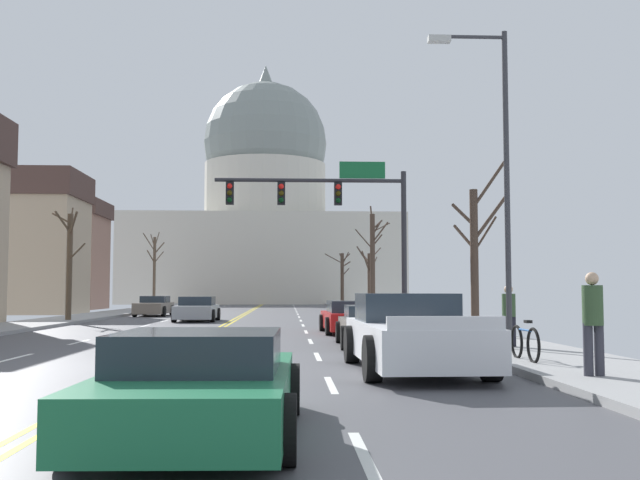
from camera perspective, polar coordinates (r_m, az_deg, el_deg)
ground at (r=15.85m, az=-12.81°, el=-9.41°), size 20.00×180.00×0.20m
signal_gantry at (r=30.25m, az=1.23°, el=2.60°), size 7.91×0.41×6.76m
street_lamp_right at (r=18.78m, az=13.56°, el=6.05°), size 2.00×0.24×7.90m
capitol_building at (r=92.79m, az=-4.29°, el=1.93°), size 33.15×19.38×30.36m
sedan_near_00 at (r=27.06m, az=2.37°, el=-6.04°), size 2.16×4.59×1.18m
sedan_near_01 at (r=20.75m, az=4.25°, el=-6.71°), size 2.10×4.33×1.14m
pickup_truck_near_02 at (r=14.60m, az=7.14°, el=-7.34°), size 2.39×5.68×1.50m
sedan_near_03 at (r=8.10m, az=-9.32°, el=-11.18°), size 2.20×4.39×1.12m
sedan_oncoming_00 at (r=38.10m, az=-9.54°, el=-5.35°), size 2.11×4.34×1.25m
sedan_oncoming_01 at (r=46.58m, az=-12.76°, el=-5.06°), size 2.02×4.43×1.22m
flank_building_01 at (r=66.39m, az=-21.73°, el=-1.04°), size 12.70×6.48×9.11m
flank_building_03 at (r=53.76m, az=-22.65°, el=-0.14°), size 9.06×6.28×9.58m
bare_tree_00 at (r=24.82m, az=11.98°, el=-0.90°), size 1.67×1.52×5.69m
bare_tree_02 at (r=47.96m, az=4.13°, el=-1.45°), size 2.17×2.25×7.07m
bare_tree_03 at (r=65.32m, az=-12.74°, el=-2.03°), size 1.89×2.48×6.58m
bare_tree_04 at (r=53.94m, az=3.88°, el=-3.03°), size 1.99×2.88×4.66m
bare_tree_05 at (r=37.79m, az=-18.89°, el=-1.56°), size 1.95×2.21×5.56m
bare_tree_06 at (r=70.53m, az=1.74°, el=-2.90°), size 2.56×1.96×5.12m
pedestrian_00 at (r=19.34m, az=14.46°, el=-5.48°), size 0.35×0.34×1.56m
pedestrian_01 at (r=13.12m, az=20.43°, el=-5.70°), size 0.35×0.34×1.72m
bicycle_parked at (r=15.72m, az=15.62°, el=-7.70°), size 0.12×1.77×0.85m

